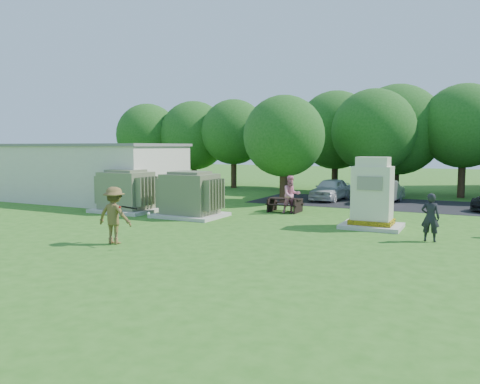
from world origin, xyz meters
The scene contains 15 objects.
ground centered at (0.00, 0.00, 0.00)m, with size 120.00×120.00×0.00m, color #2D6619.
service_building centered at (-11.00, 7.00, 1.60)m, with size 10.00×5.00×3.20m, color beige.
service_building_roof centered at (-11.00, 7.00, 3.27)m, with size 10.20×5.20×0.15m, color slate.
parking_strip centered at (7.00, 13.50, 0.01)m, with size 20.00×6.00×0.01m, color #232326.
transformer_left centered at (-6.50, 4.50, 0.97)m, with size 3.00×2.40×2.07m.
transformer_right centered at (-2.80, 4.50, 0.97)m, with size 3.00×2.40×2.07m.
generator_cabinet centered at (5.19, 5.24, 1.22)m, with size 2.29×1.87×2.79m.
picnic_table centered at (0.49, 7.92, 0.42)m, with size 1.58×1.18×0.67m.
batter centered at (-1.79, -1.63, 0.94)m, with size 1.22×0.70×1.88m, color brown.
person_by_generator centered at (7.46, 3.42, 0.82)m, with size 0.60×0.39×1.64m, color black.
person_at_picnic centered at (0.97, 7.50, 0.91)m, with size 0.88×0.69×1.82m, color pink.
car_white centered at (1.08, 13.88, 0.65)m, with size 1.54×3.84×1.31m, color silver.
car_silver_a centered at (4.17, 14.01, 0.65)m, with size 1.38×3.96×1.31m, color #A9A9AE.
batting_equipment centered at (-1.09, -1.67, 1.22)m, with size 1.50×0.38×0.19m.
tree_row centered at (1.75, 18.50, 4.15)m, with size 41.30×13.30×7.30m.
Camera 1 is at (8.74, -13.34, 3.20)m, focal length 35.00 mm.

